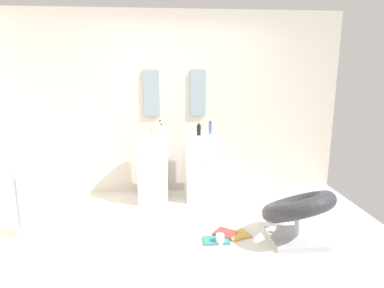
% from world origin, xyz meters
% --- Properties ---
extents(ground_plane, '(4.80, 3.60, 0.04)m').
position_xyz_m(ground_plane, '(0.00, 0.00, -0.02)').
color(ground_plane, silver).
extents(rear_partition, '(4.80, 0.10, 2.60)m').
position_xyz_m(rear_partition, '(0.00, 1.65, 1.30)').
color(rear_partition, beige).
rests_on(rear_partition, ground_plane).
extents(pedestal_sink_left, '(0.43, 0.43, 1.04)m').
position_xyz_m(pedestal_sink_left, '(-0.33, 1.22, 0.48)').
color(pedestal_sink_left, white).
rests_on(pedestal_sink_left, ground_plane).
extents(pedestal_sink_right, '(0.43, 0.43, 1.04)m').
position_xyz_m(pedestal_sink_right, '(0.33, 1.22, 0.48)').
color(pedestal_sink_right, white).
rests_on(pedestal_sink_right, ground_plane).
extents(vanity_mirror_left, '(0.22, 0.03, 0.65)m').
position_xyz_m(vanity_mirror_left, '(-0.33, 1.58, 1.46)').
color(vanity_mirror_left, '#8C9EA8').
extents(vanity_mirror_right, '(0.22, 0.03, 0.65)m').
position_xyz_m(vanity_mirror_right, '(0.33, 1.58, 1.46)').
color(vanity_mirror_right, '#8C9EA8').
extents(lounge_chair, '(1.08, 1.08, 0.65)m').
position_xyz_m(lounge_chair, '(1.21, -0.08, 0.35)').
color(lounge_chair, '#B7BABF').
rests_on(lounge_chair, ground_plane).
extents(towel_rack, '(0.37, 0.22, 0.95)m').
position_xyz_m(towel_rack, '(-1.58, 0.21, 0.63)').
color(towel_rack, '#B7BABF').
rests_on(towel_rack, ground_plane).
extents(area_rug, '(1.22, 0.80, 0.01)m').
position_xyz_m(area_rug, '(0.37, 0.01, 0.01)').
color(area_rug, white).
rests_on(area_rug, ground_plane).
extents(magazine_red, '(0.29, 0.28, 0.03)m').
position_xyz_m(magazine_red, '(0.48, 0.11, 0.03)').
color(magazine_red, '#B73838').
rests_on(magazine_red, area_rug).
extents(magazine_teal, '(0.28, 0.18, 0.02)m').
position_xyz_m(magazine_teal, '(0.35, -0.03, 0.02)').
color(magazine_teal, teal).
rests_on(magazine_teal, area_rug).
extents(magazine_ochre, '(0.30, 0.27, 0.02)m').
position_xyz_m(magazine_ochre, '(0.61, 0.08, 0.02)').
color(magazine_ochre, gold).
rests_on(magazine_ochre, area_rug).
extents(coffee_mug, '(0.09, 0.09, 0.11)m').
position_xyz_m(coffee_mug, '(0.39, -0.07, 0.06)').
color(coffee_mug, white).
rests_on(coffee_mug, area_rug).
extents(soap_bottle_white, '(0.04, 0.04, 0.16)m').
position_xyz_m(soap_bottle_white, '(-0.20, 1.15, 1.01)').
color(soap_bottle_white, white).
rests_on(soap_bottle_white, pedestal_sink_left).
extents(soap_bottle_black, '(0.05, 0.05, 0.16)m').
position_xyz_m(soap_bottle_black, '(0.29, 1.12, 1.01)').
color(soap_bottle_black, black).
rests_on(soap_bottle_black, pedestal_sink_right).
extents(soap_bottle_clear, '(0.04, 0.04, 0.19)m').
position_xyz_m(soap_bottle_clear, '(-0.22, 1.26, 1.03)').
color(soap_bottle_clear, silver).
rests_on(soap_bottle_clear, pedestal_sink_left).
extents(soap_bottle_blue, '(0.04, 0.04, 0.18)m').
position_xyz_m(soap_bottle_blue, '(0.46, 1.19, 1.02)').
color(soap_bottle_blue, '#4C72B7').
rests_on(soap_bottle_blue, pedestal_sink_right).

